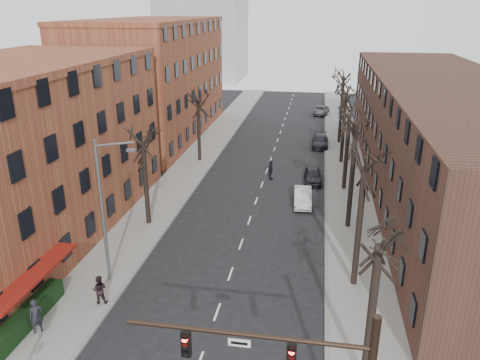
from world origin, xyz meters
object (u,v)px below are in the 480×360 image
at_px(parked_car_near, 313,175).
at_px(parked_car_mid, 320,141).
at_px(silver_sedan, 303,197).
at_px(pedestrian_a, 36,316).

bearing_deg(parked_car_near, parked_car_mid, 83.86).
relative_size(silver_sedan, parked_car_near, 1.04).
xyz_separation_m(silver_sedan, parked_car_mid, (1.30, 18.04, -0.01)).
relative_size(silver_sedan, parked_car_mid, 0.89).
relative_size(parked_car_near, pedestrian_a, 2.14).
height_order(parked_car_near, pedestrian_a, pedestrian_a).
distance_m(silver_sedan, parked_car_mid, 18.09).
distance_m(silver_sedan, pedestrian_a, 23.06).
bearing_deg(parked_car_mid, silver_sedan, -94.01).
bearing_deg(parked_car_mid, pedestrian_a, -110.47).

